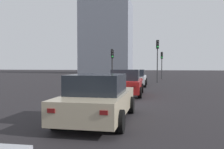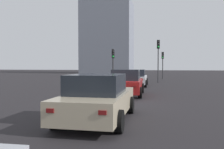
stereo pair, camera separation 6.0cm
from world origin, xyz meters
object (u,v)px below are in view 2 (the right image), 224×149
car_red_second (126,83)px  traffic_light_near_left (113,57)px  car_white_lead (136,78)px  traffic_light_near_right (163,60)px  traffic_light_far_left (113,59)px  traffic_light_far_right (158,52)px  car_beige_third (98,98)px

car_red_second → traffic_light_near_left: (18.52, 4.45, 2.21)m
car_white_lead → traffic_light_near_right: size_ratio=1.25×
traffic_light_far_left → traffic_light_far_right: 4.89m
traffic_light_near_right → car_red_second: bearing=-0.1°
traffic_light_near_left → traffic_light_near_right: bearing=81.1°
car_white_lead → traffic_light_near_right: (11.34, -2.48, 1.90)m
car_beige_third → traffic_light_far_left: traffic_light_far_left is taller
car_white_lead → traffic_light_near_right: traffic_light_near_right is taller
car_red_second → car_beige_third: car_red_second is taller
car_white_lead → car_beige_third: (-13.73, -0.03, 0.03)m
traffic_light_far_right → traffic_light_far_left: bearing=-98.8°
car_red_second → traffic_light_far_right: traffic_light_far_right is taller
car_white_lead → car_red_second: 6.81m
car_red_second → traffic_light_far_left: 11.66m
car_beige_third → traffic_light_near_right: size_ratio=1.24×
traffic_light_near_right → traffic_light_far_left: traffic_light_near_right is taller
car_beige_third → traffic_light_near_right: bearing=-5.7°
car_beige_third → traffic_light_far_right: traffic_light_far_right is taller
car_beige_third → traffic_light_far_left: 18.39m
traffic_light_near_left → car_red_second: bearing=7.8°
traffic_light_near_right → traffic_light_far_right: size_ratio=0.81×
traffic_light_far_right → car_beige_third: bearing=-12.8°
traffic_light_near_right → traffic_light_far_right: (-7.19, 0.56, 0.59)m
traffic_light_far_left → traffic_light_near_left: bearing=-177.0°
car_red_second → traffic_light_near_left: bearing=12.0°
car_red_second → traffic_light_near_left: size_ratio=1.04×
traffic_light_far_left → car_beige_third: bearing=1.0°
car_white_lead → car_beige_third: 13.73m
car_white_lead → traffic_light_far_left: bearing=33.1°
car_red_second → car_beige_third: 6.93m
traffic_light_far_left → traffic_light_far_right: size_ratio=0.78×
traffic_light_near_right → traffic_light_far_left: size_ratio=1.03×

